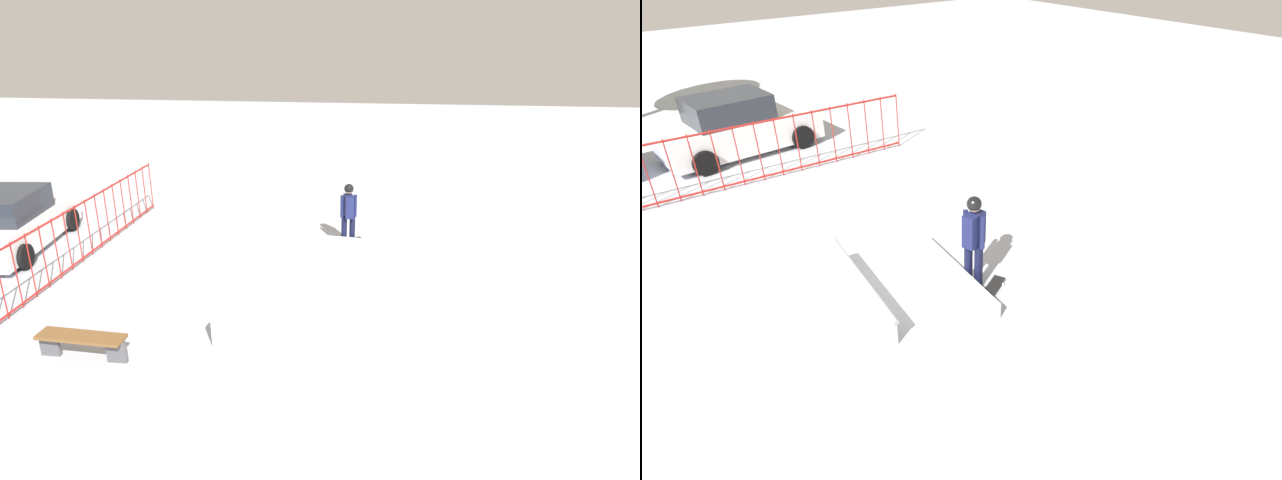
{
  "view_description": "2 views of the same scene",
  "coord_description": "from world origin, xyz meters",
  "views": [
    {
      "loc": [
        -11.69,
        -1.64,
        5.7
      ],
      "look_at": [
        0.4,
        -0.27,
        0.9
      ],
      "focal_mm": 31.42,
      "sensor_mm": 36.0,
      "label": 1
    },
    {
      "loc": [
        -2.42,
        -6.63,
        5.52
      ],
      "look_at": [
        2.1,
        -0.8,
        1.0
      ],
      "focal_mm": 29.36,
      "sensor_mm": 36.0,
      "label": 2
    }
  ],
  "objects": [
    {
      "name": "ground_plane",
      "position": [
        0.0,
        0.0,
        0.0
      ],
      "size": [
        60.0,
        60.0,
        0.0
      ],
      "primitive_type": "plane",
      "color": "#B2B7C1"
    },
    {
      "name": "skate_ramp",
      "position": [
        -0.85,
        -0.18,
        0.32
      ],
      "size": [
        5.66,
        3.2,
        0.74
      ],
      "rotation": [
        0.0,
        0.0,
        -0.11
      ],
      "color": "silver",
      "rests_on": "ground"
    },
    {
      "name": "skater",
      "position": [
        2.34,
        -0.81,
        1.01
      ],
      "size": [
        0.42,
        0.43,
        1.73
      ],
      "rotation": [
        0.0,
        0.0,
        3.39
      ],
      "color": "black",
      "rests_on": "ground"
    },
    {
      "name": "skateboard",
      "position": [
        2.43,
        -1.2,
        0.08
      ],
      "size": [
        0.8,
        0.54,
        0.09
      ],
      "rotation": [
        0.0,
        0.0,
        3.61
      ],
      "color": "black",
      "rests_on": "ground"
    },
    {
      "name": "perimeter_fence",
      "position": [
        0.0,
        5.76,
        0.77
      ],
      "size": [
        9.68,
        0.26,
        1.5
      ],
      "rotation": [
        0.0,
        0.0,
        -0.02
      ],
      "color": "maroon",
      "rests_on": "ground"
    },
    {
      "name": "park_bench",
      "position": [
        -3.6,
        3.56,
        0.36
      ],
      "size": [
        0.49,
        1.66,
        0.48
      ],
      "rotation": [
        0.0,
        0.0,
        1.51
      ],
      "color": "brown",
      "rests_on": "ground"
    },
    {
      "name": "parked_car_white",
      "position": [
        1.15,
        7.92,
        0.72
      ],
      "size": [
        4.25,
        2.24,
        1.6
      ],
      "rotation": [
        0.0,
        0.0,
        0.1
      ],
      "color": "white",
      "rests_on": "ground"
    }
  ]
}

